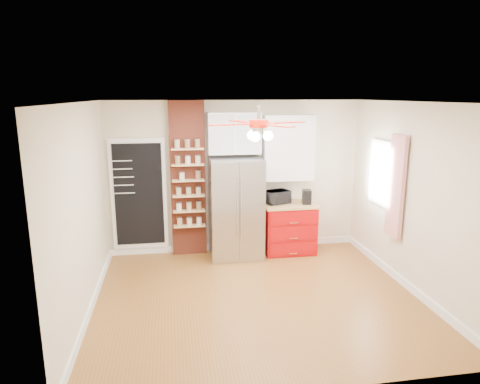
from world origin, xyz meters
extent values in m
plane|color=brown|center=(0.00, 0.00, 0.00)|extent=(4.50, 4.50, 0.00)
plane|color=white|center=(0.00, 0.00, 2.70)|extent=(4.50, 4.50, 0.00)
cube|color=beige|center=(0.00, 2.00, 1.35)|extent=(4.50, 0.02, 2.70)
cube|color=beige|center=(0.00, -2.00, 1.35)|extent=(4.50, 0.02, 2.70)
cube|color=beige|center=(-2.25, 0.00, 1.35)|extent=(0.02, 4.00, 2.70)
cube|color=beige|center=(2.25, 0.00, 1.35)|extent=(0.02, 4.00, 2.70)
cube|color=white|center=(-1.70, 1.97, 1.10)|extent=(0.95, 0.04, 1.95)
cube|color=black|center=(-1.70, 1.95, 1.10)|extent=(0.82, 0.02, 1.78)
cube|color=brown|center=(-0.85, 1.92, 1.35)|extent=(0.60, 0.16, 2.70)
cube|color=#A4A4A8|center=(-0.05, 1.63, 0.88)|extent=(0.90, 0.70, 1.75)
cube|color=white|center=(-0.05, 1.82, 2.15)|extent=(0.90, 0.35, 0.70)
cube|color=#AA0709|center=(0.92, 1.68, 0.43)|extent=(0.90, 0.60, 0.86)
cube|color=tan|center=(0.92, 1.68, 0.88)|extent=(0.94, 0.64, 0.04)
cube|color=white|center=(0.92, 1.85, 1.88)|extent=(0.90, 0.30, 1.15)
cube|color=white|center=(2.23, 0.90, 1.55)|extent=(0.04, 0.75, 1.05)
cube|color=red|center=(2.18, 0.35, 1.45)|extent=(0.06, 0.40, 1.55)
cylinder|color=silver|center=(0.00, 0.00, 2.55)|extent=(0.05, 0.05, 0.20)
cylinder|color=#B81D0B|center=(0.00, 0.00, 2.43)|extent=(0.24, 0.24, 0.10)
sphere|color=white|center=(0.00, 0.00, 2.27)|extent=(0.13, 0.13, 0.13)
imported|color=black|center=(0.71, 1.74, 1.02)|extent=(0.49, 0.40, 0.23)
cube|color=black|center=(1.22, 1.63, 1.03)|extent=(0.19, 0.22, 0.25)
cylinder|color=red|center=(1.24, 1.58, 0.97)|extent=(0.12, 0.12, 0.13)
cylinder|color=red|center=(1.29, 1.71, 0.96)|extent=(0.09, 0.09, 0.13)
cylinder|color=beige|center=(-0.96, 1.76, 1.43)|extent=(0.13, 0.13, 0.12)
cylinder|color=olive|center=(-0.68, 1.81, 1.44)|extent=(0.11, 0.11, 0.13)
camera|label=1|loc=(-1.13, -5.43, 2.80)|focal=32.00mm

